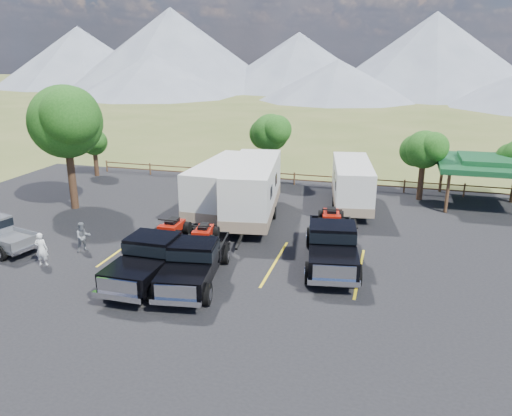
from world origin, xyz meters
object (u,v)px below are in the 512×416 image
(tree_big_nw, at_px, (65,122))
(rig_left, at_px, (156,253))
(person_a, at_px, (41,249))
(rig_center, at_px, (195,258))
(trailer_left, at_px, (223,187))
(person_b, at_px, (83,237))
(trailer_center, at_px, (253,190))
(rig_right, at_px, (332,241))
(trailer_right, at_px, (352,185))
(pavilion, at_px, (488,164))

(tree_big_nw, distance_m, rig_left, 13.26)
(person_a, bearing_deg, rig_left, 169.74)
(rig_center, bearing_deg, rig_left, 173.22)
(rig_left, distance_m, person_a, 5.76)
(rig_center, relative_size, trailer_left, 0.71)
(trailer_left, bearing_deg, person_b, -119.62)
(trailer_center, relative_size, person_a, 6.22)
(rig_left, relative_size, trailer_center, 0.66)
(tree_big_nw, relative_size, rig_right, 1.10)
(tree_big_nw, relative_size, person_b, 5.07)
(trailer_center, distance_m, person_b, 9.91)
(tree_big_nw, distance_m, rig_center, 14.67)
(rig_left, bearing_deg, trailer_center, 76.70)
(rig_left, xyz_separation_m, person_a, (-5.74, -0.45, -0.26))
(rig_center, height_order, rig_right, rig_right)
(tree_big_nw, xyz_separation_m, rig_center, (11.60, -7.75, -4.53))
(trailer_left, height_order, trailer_right, trailer_left)
(trailer_left, relative_size, person_a, 5.69)
(rig_center, bearing_deg, trailer_left, 93.48)
(trailer_right, bearing_deg, tree_big_nw, -173.74)
(rig_center, height_order, trailer_center, trailer_center)
(tree_big_nw, distance_m, pavilion, 26.91)
(rig_center, relative_size, person_b, 4.26)
(trailer_right, distance_m, person_b, 16.51)
(person_a, bearing_deg, rig_right, -177.94)
(person_a, relative_size, person_b, 1.06)
(pavilion, xyz_separation_m, person_a, (-21.55, -16.22, -1.93))
(tree_big_nw, relative_size, rig_left, 1.17)
(rig_right, bearing_deg, person_b, 179.78)
(rig_left, xyz_separation_m, person_b, (-4.86, 1.59, -0.31))
(pavilion, bearing_deg, trailer_left, -158.09)
(pavilion, xyz_separation_m, trailer_center, (-13.78, -7.15, -0.91))
(rig_center, distance_m, trailer_center, 8.61)
(tree_big_nw, height_order, trailer_left, tree_big_nw)
(pavilion, height_order, rig_left, pavilion)
(tree_big_nw, distance_m, trailer_center, 12.36)
(pavilion, relative_size, person_b, 4.01)
(rig_left, height_order, trailer_left, trailer_left)
(rig_center, xyz_separation_m, person_a, (-7.60, -0.50, -0.21))
(trailer_right, bearing_deg, rig_right, -99.58)
(trailer_left, bearing_deg, rig_left, -87.59)
(tree_big_nw, distance_m, trailer_right, 18.29)
(tree_big_nw, xyz_separation_m, pavilion, (25.55, 7.97, -2.81))
(rig_center, distance_m, trailer_right, 13.69)
(rig_right, height_order, person_b, rig_right)
(trailer_center, height_order, person_b, trailer_center)
(pavilion, height_order, rig_right, pavilion)
(trailer_center, bearing_deg, trailer_right, 27.37)
(rig_left, height_order, rig_right, rig_right)
(pavilion, bearing_deg, rig_right, -124.44)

